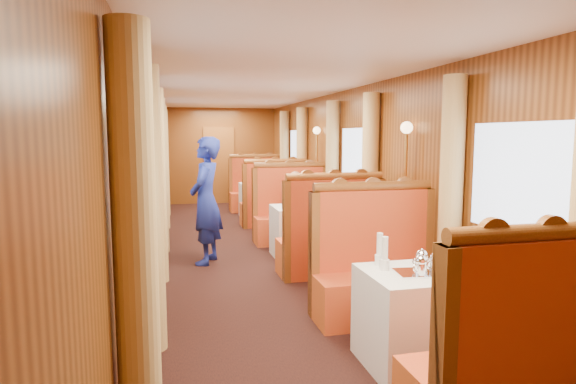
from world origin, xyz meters
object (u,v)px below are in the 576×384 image
object	(u,v)px
table_far	(265,200)
banquette_far_fwd	(274,205)
teapot_back	(421,263)
rose_vase_far	(265,175)
teapot_left	(421,268)
passenger	(296,200)
banquette_near_aft	(377,275)
steward	(206,201)
banquette_mid_aft	(292,217)
banquette_near_fwd	(522,374)
tea_tray	(419,273)
rose_vase_mid	(308,194)
fruit_plate	(482,271)
table_near	(430,317)
teapot_right	(436,266)
banquette_mid_fwd	(330,243)
banquette_far_aft	(257,193)
table_mid	(308,231)

from	to	relation	value
table_far	banquette_far_fwd	distance (m)	1.02
teapot_back	rose_vase_far	size ratio (longest dim) A/B	0.44
teapot_back	rose_vase_far	bearing A→B (deg)	79.96
teapot_left	passenger	xyz separation A→B (m)	(0.17, 4.37, -0.07)
banquette_near_aft	steward	world-z (taller)	steward
banquette_mid_aft	teapot_left	world-z (taller)	banquette_mid_aft
banquette_near_fwd	banquette_far_fwd	size ratio (longest dim) A/B	1.00
tea_tray	passenger	distance (m)	4.30
banquette_near_aft	banquette_mid_aft	distance (m)	3.50
banquette_near_fwd	rose_vase_mid	world-z (taller)	banquette_near_fwd
rose_vase_mid	steward	distance (m)	1.51
steward	rose_vase_far	bearing A→B (deg)	177.62
fruit_plate	steward	distance (m)	4.05
table_near	teapot_right	world-z (taller)	teapot_right
banquette_mid_fwd	banquette_far_aft	size ratio (longest dim) A/B	1.00
banquette_near_fwd	table_far	size ratio (longest dim) A/B	1.28
tea_tray	rose_vase_far	bearing A→B (deg)	88.83
banquette_near_aft	banquette_mid_fwd	world-z (taller)	same
banquette_mid_fwd	rose_vase_mid	xyz separation A→B (m)	(0.00, 1.05, 0.50)
teapot_left	passenger	world-z (taller)	passenger
table_near	rose_vase_far	size ratio (longest dim) A/B	2.92
fruit_plate	rose_vase_mid	distance (m)	3.71
banquette_near_fwd	rose_vase_far	xyz separation A→B (m)	(0.00, 8.01, 0.50)
banquette_near_fwd	teapot_back	size ratio (longest dim) A/B	8.52
table_near	banquette_mid_aft	bearing A→B (deg)	90.00
banquette_near_fwd	banquette_far_fwd	world-z (taller)	same
table_near	fruit_plate	bearing A→B (deg)	-25.19
steward	fruit_plate	bearing A→B (deg)	47.57
tea_tray	passenger	size ratio (longest dim) A/B	0.45
banquette_far_fwd	banquette_far_aft	distance (m)	2.03
table_near	tea_tray	distance (m)	0.41
table_far	teapot_right	distance (m)	7.12
banquette_near_aft	rose_vase_far	size ratio (longest dim) A/B	3.72
table_mid	fruit_plate	distance (m)	3.69
table_far	fruit_plate	distance (m)	7.17
table_mid	banquette_far_aft	world-z (taller)	banquette_far_aft
banquette_near_fwd	banquette_mid_fwd	bearing A→B (deg)	90.00
table_mid	teapot_right	bearing A→B (deg)	-90.43
banquette_near_aft	passenger	size ratio (longest dim) A/B	1.76
banquette_near_fwd	teapot_back	xyz separation A→B (m)	(-0.08, 1.04, 0.39)
rose_vase_mid	rose_vase_far	xyz separation A→B (m)	(0.00, 3.46, 0.00)
banquette_mid_aft	teapot_back	distance (m)	4.51
tea_tray	rose_vase_mid	world-z (taller)	rose_vase_mid
teapot_right	steward	distance (m)	3.85
teapot_left	fruit_plate	bearing A→B (deg)	-27.73
table_far	teapot_right	world-z (taller)	teapot_right
table_mid	banquette_mid_aft	xyz separation A→B (m)	(0.00, 1.01, 0.05)
banquette_far_fwd	table_mid	bearing A→B (deg)	-90.00
table_mid	teapot_left	xyz separation A→B (m)	(-0.17, -3.62, 0.44)
banquette_far_fwd	fruit_plate	bearing A→B (deg)	-86.92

